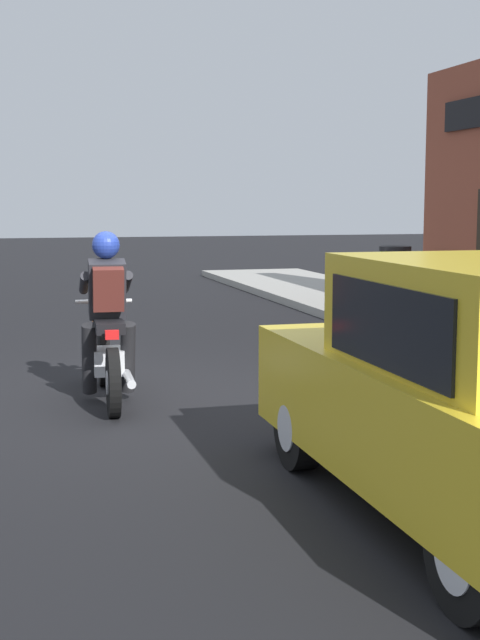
# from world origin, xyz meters

# --- Properties ---
(ground_plane) EXTENTS (80.00, 80.00, 0.00)m
(ground_plane) POSITION_xyz_m (0.00, 0.00, 0.00)
(ground_plane) COLOR black
(sidewalk_curb) EXTENTS (2.60, 22.00, 0.14)m
(sidewalk_curb) POSITION_xyz_m (4.90, 3.00, 0.07)
(sidewalk_curb) COLOR #9E9B93
(sidewalk_curb) RESTS_ON ground
(motorcycle_with_rider) EXTENTS (0.57, 2.02, 1.62)m
(motorcycle_with_rider) POSITION_xyz_m (-0.50, 0.08, 0.68)
(motorcycle_with_rider) COLOR black
(motorcycle_with_rider) RESTS_ON ground
(fire_hydrant) EXTENTS (0.36, 0.24, 0.88)m
(fire_hydrant) POSITION_xyz_m (4.51, 2.93, 0.57)
(fire_hydrant) COLOR red
(fire_hydrant) RESTS_ON sidewalk_curb
(trash_bin) EXTENTS (0.56, 0.56, 0.98)m
(trash_bin) POSITION_xyz_m (5.25, 6.02, 0.64)
(trash_bin) COLOR #23512D
(trash_bin) RESTS_ON sidewalk_curb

